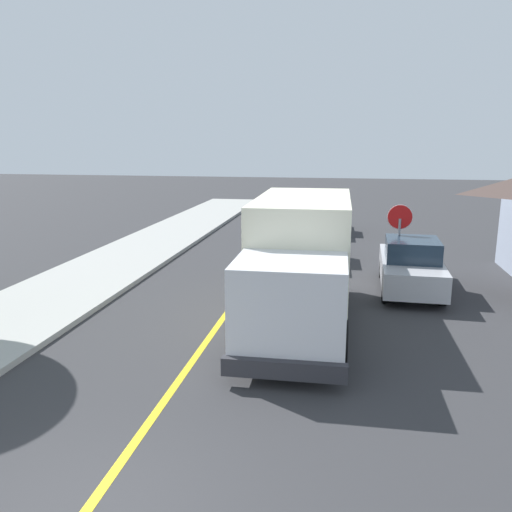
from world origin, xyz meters
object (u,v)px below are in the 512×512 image
parked_car_mid (321,216)px  parked_van_across (411,266)px  box_truck (301,256)px  stop_sign (399,229)px  parked_car_near (307,239)px

parked_car_mid → parked_van_across: size_ratio=0.99×
box_truck → stop_sign: size_ratio=2.72×
parked_car_mid → parked_van_across: bearing=-72.1°
parked_van_across → parked_car_near: bearing=132.5°
parked_car_near → stop_sign: (3.20, -3.32, 1.06)m
parked_car_near → parked_van_across: bearing=-47.5°
parked_car_mid → stop_sign: 10.23m
parked_car_near → parked_car_mid: bearing=87.9°
parked_car_mid → parked_van_across: (3.34, -10.30, 0.00)m
parked_car_near → parked_car_mid: same height
parked_van_across → stop_sign: size_ratio=1.68×
box_truck → parked_car_mid: bearing=90.7°
parked_car_near → parked_van_across: 5.28m
box_truck → parked_van_across: bearing=47.8°
parked_car_mid → box_truck: bearing=-89.3°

